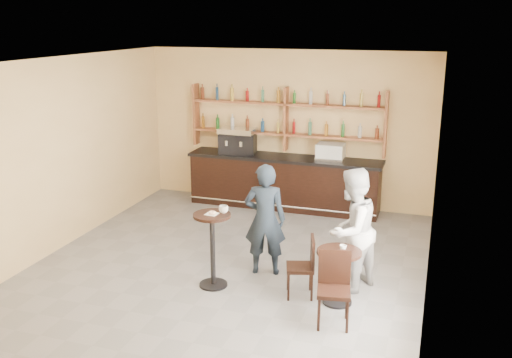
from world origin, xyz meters
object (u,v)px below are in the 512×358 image
(bar_counter, at_px, (284,182))
(chair_south, at_px, (334,291))
(cafe_table, at_px, (338,277))
(pastry_case, at_px, (331,152))
(patron_second, at_px, (351,230))
(pedestal_table, at_px, (213,250))
(man_main, at_px, (265,219))
(espresso_machine, at_px, (238,141))
(chair_west, at_px, (300,267))

(bar_counter, xyz_separation_m, chair_south, (1.87, -4.38, -0.06))
(bar_counter, height_order, cafe_table, bar_counter)
(pastry_case, xyz_separation_m, patron_second, (0.95, -3.28, -0.34))
(pedestal_table, relative_size, cafe_table, 1.44)
(pastry_case, relative_size, man_main, 0.32)
(pastry_case, bearing_deg, man_main, -89.15)
(bar_counter, xyz_separation_m, pedestal_table, (-0.01, -3.83, 0.02))
(espresso_machine, bearing_deg, cafe_table, -62.13)
(bar_counter, bearing_deg, man_main, -79.74)
(pastry_case, relative_size, cafe_table, 0.72)
(pastry_case, bearing_deg, pedestal_table, -96.41)
(espresso_machine, bearing_deg, bar_counter, -8.95)
(man_main, height_order, chair_west, man_main)
(espresso_machine, relative_size, man_main, 0.43)
(pastry_case, bearing_deg, chair_south, -70.47)
(bar_counter, xyz_separation_m, man_main, (0.57, -3.15, 0.33))
(bar_counter, height_order, patron_second, patron_second)
(chair_south, bearing_deg, cafe_table, 84.13)
(pastry_case, bearing_deg, bar_counter, -172.37)
(patron_second, bearing_deg, cafe_table, 17.61)
(chair_south, bearing_deg, patron_second, 77.98)
(pedestal_table, relative_size, patron_second, 0.62)
(pedestal_table, bearing_deg, cafe_table, 1.48)
(bar_counter, height_order, pedestal_table, pedestal_table)
(espresso_machine, relative_size, chair_west, 0.84)
(cafe_table, bearing_deg, man_main, 153.28)
(bar_counter, distance_m, cafe_table, 4.20)
(chair_south, bearing_deg, chair_west, 122.08)
(pastry_case, bearing_deg, patron_second, -66.24)
(cafe_table, height_order, patron_second, patron_second)
(chair_south, bearing_deg, bar_counter, 102.46)
(bar_counter, height_order, chair_south, bar_counter)
(pedestal_table, xyz_separation_m, chair_south, (1.88, -0.55, -0.08))
(bar_counter, xyz_separation_m, espresso_machine, (-1.01, 0.00, 0.80))
(cafe_table, bearing_deg, espresso_machine, 126.82)
(pastry_case, height_order, man_main, man_main)
(pedestal_table, distance_m, man_main, 0.94)
(pastry_case, relative_size, patron_second, 0.31)
(espresso_machine, xyz_separation_m, chair_west, (2.28, -3.73, -0.90))
(espresso_machine, height_order, man_main, man_main)
(bar_counter, distance_m, chair_south, 4.76)
(bar_counter, bearing_deg, patron_second, -60.01)
(pastry_case, height_order, chair_west, pastry_case)
(pedestal_table, height_order, patron_second, patron_second)
(pastry_case, xyz_separation_m, pedestal_table, (-0.96, -3.83, -0.69))
(man_main, bearing_deg, chair_south, 124.32)
(patron_second, bearing_deg, chair_south, 24.98)
(man_main, bearing_deg, pedestal_table, 36.99)
(cafe_table, relative_size, chair_west, 0.88)
(chair_west, bearing_deg, espresso_machine, -165.04)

